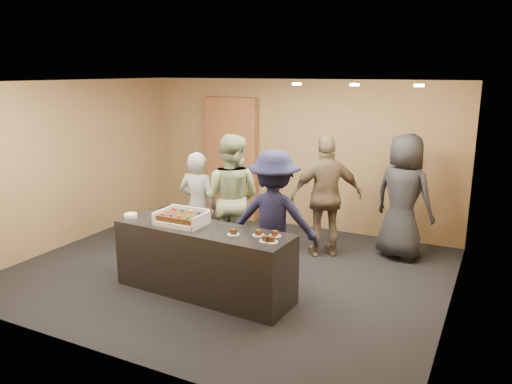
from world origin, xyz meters
TOP-DOWN VIEW (x-y plane):
  - room at (0.00, 0.00)m, footprint 6.04×6.00m
  - serving_counter at (0.08, -0.80)m, footprint 2.43×0.83m
  - storage_cabinet at (-1.31, 2.41)m, footprint 1.07×0.15m
  - cake_box at (-0.25, -0.78)m, footprint 0.63×0.43m
  - sheet_cake at (-0.25, -0.80)m, footprint 0.53×0.37m
  - plate_stack at (-1.06, -0.84)m, footprint 0.18×0.18m
  - slice_a at (0.57, -0.87)m, footprint 0.15×0.15m
  - slice_b at (0.85, -0.76)m, footprint 0.15×0.15m
  - slice_c at (1.02, -0.91)m, footprint 0.15×0.15m
  - slice_d at (1.04, -0.70)m, footprint 0.15×0.15m
  - slice_e at (1.10, -0.91)m, footprint 0.15×0.15m
  - person_server_grey at (-0.69, 0.25)m, footprint 0.65×0.46m
  - person_sage_man at (-0.22, 0.44)m, footprint 1.06×0.90m
  - person_navy_man at (0.78, -0.17)m, footprint 1.32×0.95m
  - person_brown_extra at (1.03, 1.24)m, footprint 1.19×1.01m
  - person_dark_suit at (2.11, 1.69)m, footprint 1.10×0.89m
  - ceiling_spotlights at (1.60, 0.50)m, footprint 1.72×0.12m

SIDE VIEW (x-z plane):
  - serving_counter at x=0.08m, z-range 0.00..0.90m
  - person_server_grey at x=-0.69m, z-range 0.00..1.67m
  - plate_stack at x=-1.06m, z-range 0.90..0.94m
  - slice_a at x=0.57m, z-range 0.89..0.96m
  - slice_b at x=0.85m, z-range 0.89..0.96m
  - slice_c at x=1.02m, z-range 0.89..0.96m
  - slice_d at x=1.04m, z-range 0.89..0.96m
  - slice_e at x=1.10m, z-range 0.89..0.96m
  - person_navy_man at x=0.78m, z-range 0.00..1.85m
  - cake_box at x=-0.25m, z-range 0.85..1.04m
  - person_brown_extra at x=1.03m, z-range 0.00..1.91m
  - person_sage_man at x=-0.22m, z-range 0.00..1.94m
  - person_dark_suit at x=2.11m, z-range 0.00..1.94m
  - sheet_cake at x=-0.25m, z-range 0.94..1.05m
  - storage_cabinet at x=-1.31m, z-range 0.00..2.36m
  - room at x=0.00m, z-range 0.00..2.70m
  - ceiling_spotlights at x=1.60m, z-range 2.66..2.69m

